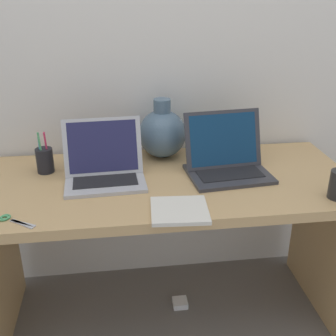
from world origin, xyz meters
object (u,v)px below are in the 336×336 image
Objects in this scene: notebook_stack at (180,210)px; pen_cup at (45,160)px; laptop_right at (226,158)px; green_vase at (162,133)px; scissors at (11,220)px; laptop_left at (104,165)px; power_brick at (180,303)px.

pen_cup is at bearing 141.30° from notebook_stack.
green_vase reaches higher than laptop_right.
pen_cup reaches higher than scissors.
laptop_left is at bearing 42.26° from scissors.
laptop_left is 2.44× the size of scissors.
power_brick is at bearing 79.15° from notebook_stack.
pen_cup reaches higher than power_brick.
power_brick is at bearing 24.61° from scissors.
laptop_left is at bearing 130.67° from notebook_stack.
laptop_right is at bearing -41.04° from green_vase.
notebook_stack is 1.49× the size of scissors.
power_brick is (0.32, 0.01, -0.76)m from laptop_left.
green_vase is 1.49× the size of pen_cup.
laptop_right is 0.33m from green_vase.
green_vase reaches higher than laptop_left.
scissors is at bearing -137.74° from laptop_left.
laptop_right is at bearing -0.91° from power_brick.
pen_cup is at bearing 172.30° from laptop_right.
laptop_left is at bearing -140.69° from green_vase.
scissors is at bearing -99.60° from pen_cup.
laptop_right is 0.40m from notebook_stack.
laptop_right reaches higher than scissors.
notebook_stack is 2.84× the size of power_brick.
scissors is (-0.57, 0.02, -0.00)m from notebook_stack.
notebook_stack is 1.11× the size of pen_cup.
power_brick is at bearing 179.09° from laptop_right.
laptop_left is 4.65× the size of power_brick.
laptop_left is 0.82m from power_brick.
green_vase is 0.53m from notebook_stack.
green_vase is at bearing 138.96° from laptop_right.
laptop_left is 1.81× the size of pen_cup.
scissors is (-0.07, -0.39, -0.05)m from pen_cup.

